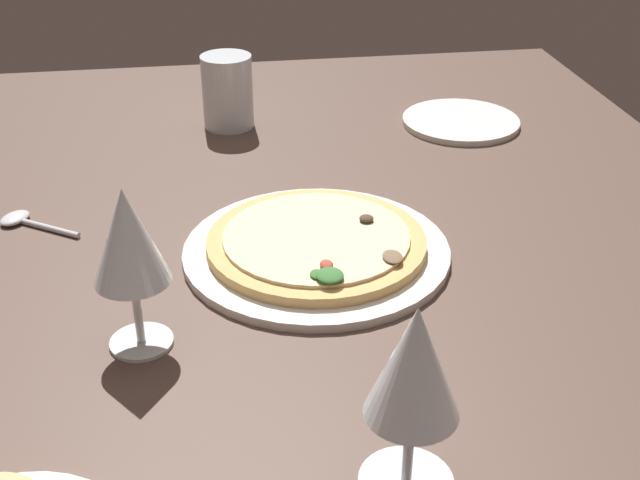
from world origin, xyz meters
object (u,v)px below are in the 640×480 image
object	(u,v)px
side_plate	(461,121)
pizza_main	(319,246)
wine_glass_far	(414,370)
wine_glass_near	(128,241)
spoon	(24,221)
water_glass	(228,95)

from	to	relation	value
side_plate	pizza_main	bearing A→B (deg)	142.37
wine_glass_far	side_plate	world-z (taller)	wine_glass_far
wine_glass_near	spoon	xyz separation A→B (cm)	(26.13, 14.65, -10.75)
water_glass	pizza_main	bearing A→B (deg)	-169.25
wine_glass_far	side_plate	xyz separation A→B (cm)	(70.12, -25.93, -10.49)
pizza_main	water_glass	xyz separation A→B (cm)	(40.24, 7.64, 3.75)
water_glass	spoon	distance (cm)	38.27
wine_glass_far	water_glass	bearing A→B (deg)	6.94
water_glass	wine_glass_far	bearing A→B (deg)	-173.06
spoon	side_plate	bearing A→B (deg)	-69.33
wine_glass_near	water_glass	distance (cm)	55.41
wine_glass_far	wine_glass_near	size ratio (longest dim) A/B	0.99
wine_glass_near	side_plate	world-z (taller)	wine_glass_near
spoon	water_glass	bearing A→B (deg)	-43.13
wine_glass_near	side_plate	bearing A→B (deg)	-43.33
pizza_main	wine_glass_near	bearing A→B (deg)	125.67
wine_glass_far	water_glass	xyz separation A→B (cm)	(74.84, 9.10, -6.04)
wine_glass_far	spoon	bearing A→B (deg)	36.69
side_plate	spoon	size ratio (longest dim) A/B	1.71
water_glass	spoon	bearing A→B (deg)	136.87
wine_glass_far	water_glass	distance (cm)	75.63
wine_glass_far	spoon	size ratio (longest dim) A/B	1.56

